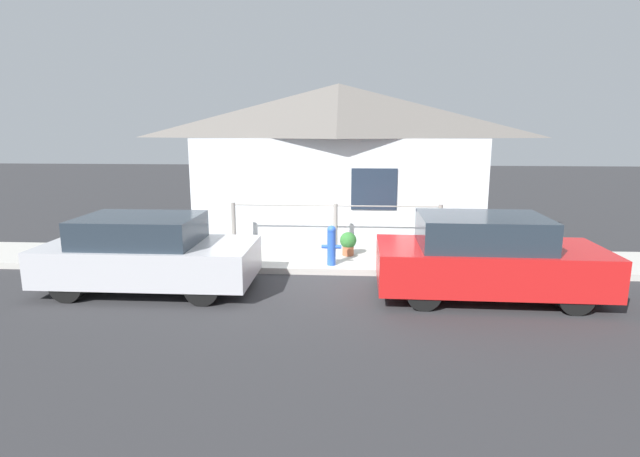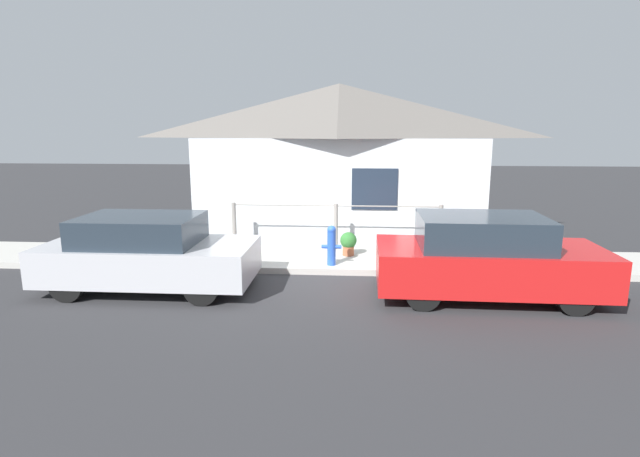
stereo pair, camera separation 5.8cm
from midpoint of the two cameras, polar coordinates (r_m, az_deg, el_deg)
The scene contains 10 objects.
ground_plane at distance 10.09m, azimuth 1.22°, elevation -5.38°, with size 60.00×60.00×0.00m, color #2D2D30.
sidewalk at distance 10.97m, azimuth 1.45°, elevation -3.63°, with size 24.00×1.88×0.13m.
house at distance 13.02m, azimuth 1.98°, elevation 12.48°, with size 7.64×2.23×4.02m.
fence at distance 11.59m, azimuth 1.63°, elevation 0.52°, with size 4.90×0.10×1.07m.
car_left at distance 9.58m, azimuth -19.25°, elevation -2.71°, with size 3.77×1.71×1.37m.
car_right at distance 9.11m, azimuth 18.35°, elevation -3.18°, with size 3.86×1.77×1.45m.
fire_hydrant at distance 10.25m, azimuth 1.16°, elevation -1.83°, with size 0.41×0.18×0.83m.
potted_plant_near_hydrant at distance 11.07m, azimuth 3.09°, elevation -1.60°, with size 0.37×0.37×0.53m.
potted_plant_by_fence at distance 11.83m, azimuth -14.27°, elevation -1.30°, with size 0.35×0.35×0.48m.
potted_plant_corner at distance 11.12m, azimuth 12.87°, elevation -1.59°, with size 0.54×0.54×0.62m.
Camera 1 is at (0.40, -9.64, 2.92)m, focal length 28.00 mm.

